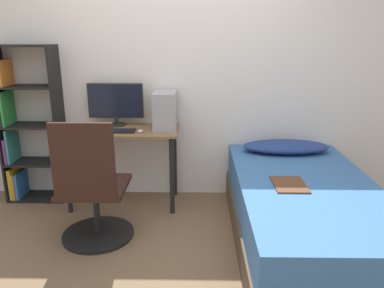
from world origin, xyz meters
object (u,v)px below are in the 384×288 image
Objects in this scene: office_chair at (93,197)px; pc_tower at (165,110)px; keyboard at (112,131)px; bookshelf at (24,128)px; bed at (304,215)px; monitor at (116,103)px.

pc_tower is (0.52, 0.77, 0.56)m from office_chair.
keyboard is 1.15× the size of pc_tower.
bookshelf is 0.95m from keyboard.
pc_tower reaches higher than bed.
bed is 1.56m from pc_tower.
office_chair reaches higher than keyboard.
bookshelf reaches higher than keyboard.
monitor is 1.26× the size of keyboard.
monitor reaches higher than office_chair.
bed is at bearing -18.88° from bookshelf.
monitor is (0.91, 0.05, 0.24)m from bookshelf.
bed is (2.56, -0.87, -0.48)m from bookshelf.
monitor is at bearing 91.56° from keyboard.
bookshelf is 0.75× the size of bed.
office_chair is 1.08m from pc_tower.
bookshelf is 1.49× the size of office_chair.
keyboard is (-1.64, 0.66, 0.51)m from bed.
bed is 2.02m from monitor.
office_chair is (0.88, -0.83, -0.36)m from bookshelf.
keyboard is at bearing 158.14° from bed.
office_chair is 2.77× the size of pc_tower.
bookshelf is at bearing 177.61° from pc_tower.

